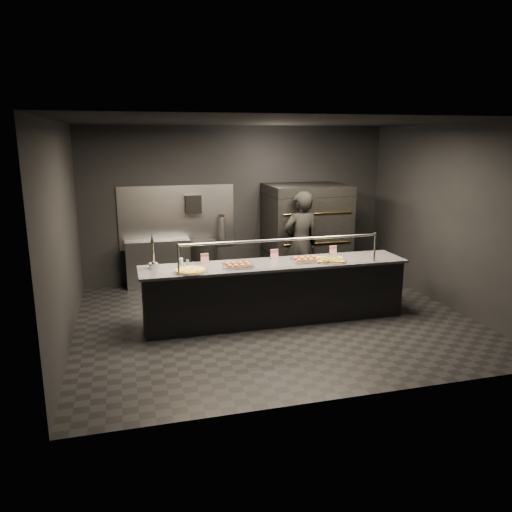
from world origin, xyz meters
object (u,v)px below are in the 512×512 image
(square_pizza, at_px, (330,260))
(worker, at_px, (301,244))
(service_counter, at_px, (275,292))
(slider_tray_b, at_px, (307,260))
(towel_dispenser, at_px, (193,204))
(beer_tap, at_px, (153,258))
(prep_shelf, at_px, (159,263))
(round_pizza, at_px, (190,270))
(fire_extinguisher, at_px, (222,228))
(pizza_oven, at_px, (305,233))
(slider_tray_a, at_px, (238,265))
(trash_bin, at_px, (204,263))

(square_pizza, relative_size, worker, 0.28)
(service_counter, distance_m, slider_tray_b, 0.70)
(towel_dispenser, distance_m, beer_tap, 2.46)
(prep_shelf, xyz_separation_m, square_pizza, (2.45, -2.42, 0.49))
(prep_shelf, xyz_separation_m, slider_tray_b, (2.10, -2.34, 0.50))
(prep_shelf, distance_m, slider_tray_b, 3.19)
(service_counter, bearing_deg, beer_tap, 175.07)
(beer_tap, xyz_separation_m, round_pizza, (0.50, -0.31, -0.13))
(round_pizza, bearing_deg, fire_extinguisher, 69.16)
(prep_shelf, xyz_separation_m, worker, (2.44, -1.14, 0.48))
(service_counter, bearing_deg, worker, 54.53)
(pizza_oven, bearing_deg, service_counter, -122.27)
(beer_tap, bearing_deg, square_pizza, -5.57)
(pizza_oven, distance_m, prep_shelf, 2.88)
(pizza_oven, bearing_deg, slider_tray_a, -132.26)
(service_counter, distance_m, fire_extinguisher, 2.50)
(service_counter, relative_size, slider_tray_b, 8.54)
(round_pizza, distance_m, slider_tray_b, 1.82)
(fire_extinguisher, xyz_separation_m, trash_bin, (-0.41, -0.18, -0.63))
(square_pizza, height_order, worker, worker)
(worker, bearing_deg, beer_tap, 13.45)
(service_counter, xyz_separation_m, pizza_oven, (1.20, 1.90, 0.50))
(trash_bin, bearing_deg, fire_extinguisher, 23.93)
(fire_extinguisher, relative_size, trash_bin, 0.58)
(fire_extinguisher, bearing_deg, service_counter, -81.70)
(slider_tray_b, relative_size, worker, 0.26)
(beer_tap, bearing_deg, slider_tray_b, -4.42)
(fire_extinguisher, height_order, beer_tap, beer_tap)
(slider_tray_b, height_order, square_pizza, slider_tray_b)
(prep_shelf, distance_m, towel_dispenser, 1.31)
(worker, bearing_deg, slider_tray_a, 33.57)
(prep_shelf, bearing_deg, square_pizza, -44.70)
(fire_extinguisher, distance_m, trash_bin, 0.77)
(prep_shelf, height_order, beer_tap, beer_tap)
(service_counter, relative_size, prep_shelf, 3.42)
(beer_tap, relative_size, slider_tray_b, 1.09)
(fire_extinguisher, distance_m, round_pizza, 2.73)
(prep_shelf, relative_size, worker, 0.64)
(trash_bin, distance_m, worker, 1.97)
(slider_tray_a, relative_size, square_pizza, 0.96)
(pizza_oven, height_order, towel_dispenser, pizza_oven)
(prep_shelf, xyz_separation_m, towel_dispenser, (0.70, 0.07, 1.10))
(trash_bin, bearing_deg, pizza_oven, -9.30)
(square_pizza, bearing_deg, pizza_oven, 80.09)
(worker, bearing_deg, towel_dispenser, -42.42)
(pizza_oven, bearing_deg, towel_dispenser, 166.86)
(prep_shelf, bearing_deg, trash_bin, -6.75)
(service_counter, distance_m, square_pizza, 0.98)
(slider_tray_a, distance_m, square_pizza, 1.45)
(prep_shelf, height_order, fire_extinguisher, fire_extinguisher)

